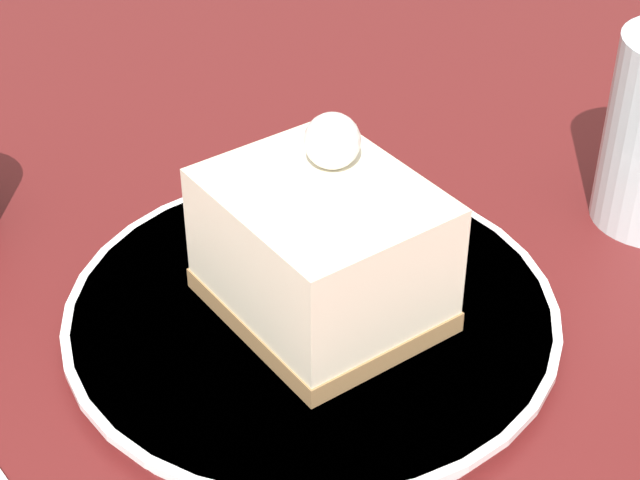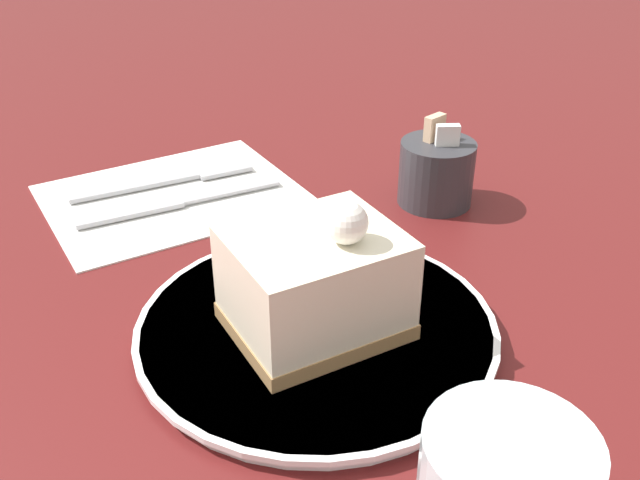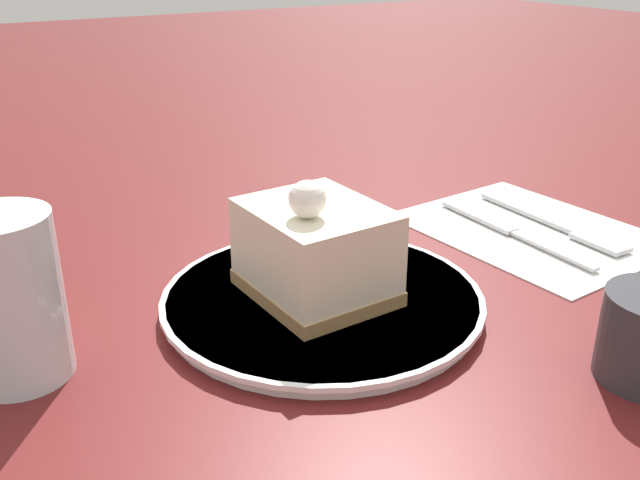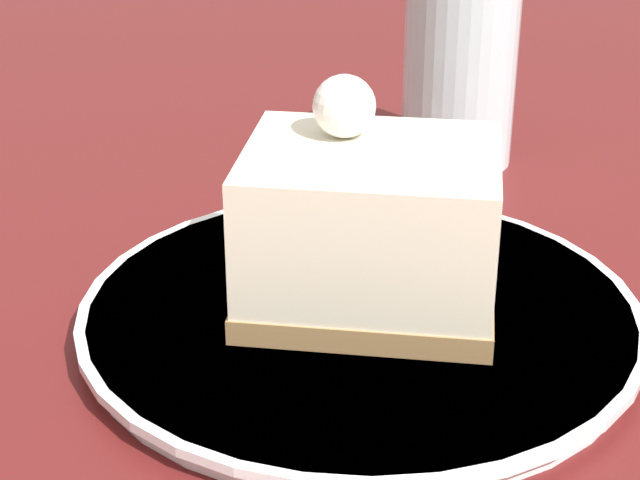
{
  "view_description": "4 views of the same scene",
  "coord_description": "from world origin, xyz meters",
  "px_view_note": "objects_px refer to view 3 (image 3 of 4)",
  "views": [
    {
      "loc": [
        -0.17,
        -0.29,
        0.34
      ],
      "look_at": [
        0.04,
        0.04,
        0.05
      ],
      "focal_mm": 60.0,
      "sensor_mm": 36.0,
      "label": 1
    },
    {
      "loc": [
        0.37,
        -0.12,
        0.29
      ],
      "look_at": [
        0.02,
        0.05,
        0.06
      ],
      "focal_mm": 40.0,
      "sensor_mm": 36.0,
      "label": 2
    },
    {
      "loc": [
        0.27,
        0.44,
        0.25
      ],
      "look_at": [
        0.05,
        0.06,
        0.06
      ],
      "focal_mm": 40.0,
      "sensor_mm": 36.0,
      "label": 3
    },
    {
      "loc": [
        -0.35,
        -0.02,
        0.23
      ],
      "look_at": [
        0.05,
        0.06,
        0.04
      ],
      "focal_mm": 60.0,
      "sensor_mm": 36.0,
      "label": 4
    }
  ],
  "objects_px": {
    "plate": "(322,300)",
    "knife": "(500,226)",
    "cake_slice": "(316,250)",
    "fork": "(561,226)",
    "drinking_glass": "(9,298)"
  },
  "relations": [
    {
      "from": "plate",
      "to": "knife",
      "type": "distance_m",
      "value": 0.22
    },
    {
      "from": "knife",
      "to": "drinking_glass",
      "type": "height_order",
      "value": "drinking_glass"
    },
    {
      "from": "plate",
      "to": "drinking_glass",
      "type": "xyz_separation_m",
      "value": [
        0.21,
        -0.02,
        0.05
      ]
    },
    {
      "from": "cake_slice",
      "to": "knife",
      "type": "xyz_separation_m",
      "value": [
        -0.22,
        -0.04,
        -0.04
      ]
    },
    {
      "from": "cake_slice",
      "to": "fork",
      "type": "xyz_separation_m",
      "value": [
        -0.27,
        -0.01,
        -0.04
      ]
    },
    {
      "from": "cake_slice",
      "to": "knife",
      "type": "distance_m",
      "value": 0.23
    },
    {
      "from": "fork",
      "to": "drinking_glass",
      "type": "distance_m",
      "value": 0.47
    },
    {
      "from": "plate",
      "to": "cake_slice",
      "type": "distance_m",
      "value": 0.04
    },
    {
      "from": "plate",
      "to": "cake_slice",
      "type": "relative_size",
      "value": 2.18
    },
    {
      "from": "plate",
      "to": "fork",
      "type": "distance_m",
      "value": 0.27
    },
    {
      "from": "plate",
      "to": "fork",
      "type": "relative_size",
      "value": 1.38
    },
    {
      "from": "fork",
      "to": "knife",
      "type": "distance_m",
      "value": 0.06
    },
    {
      "from": "plate",
      "to": "drinking_glass",
      "type": "bearing_deg",
      "value": -6.32
    },
    {
      "from": "knife",
      "to": "cake_slice",
      "type": "bearing_deg",
      "value": 9.99
    },
    {
      "from": "fork",
      "to": "knife",
      "type": "relative_size",
      "value": 0.93
    }
  ]
}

